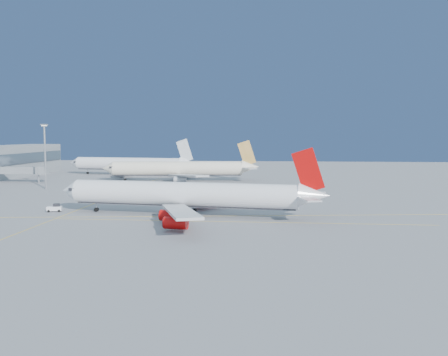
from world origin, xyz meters
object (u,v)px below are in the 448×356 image
Objects in this scene: airliner_etihad at (181,169)px; airliner_virgin at (188,195)px; airliner_third at (131,164)px; pushback_tug at (55,208)px; light_mast at (45,151)px.

airliner_virgin is at bearing -84.67° from airliner_etihad.
airliner_third reaches higher than pushback_tug.
airliner_third is at bearing 130.23° from airliner_etihad.
airliner_etihad reaches higher than pushback_tug.
airliner_third is (-30.98, 29.43, 0.08)m from airliner_etihad.
airliner_third reaches higher than airliner_etihad.
airliner_etihad is 2.84× the size of light_mast.
airliner_third is 119.31m from pushback_tug.
light_mast reaches higher than pushback_tug.
pushback_tug is at bearing -74.97° from airliner_third.
airliner_virgin is 1.03× the size of airliner_third.
airliner_third is 16.44× the size of pushback_tug.
pushback_tug is 61.00m from light_mast.
airliner_etihad is at bearing 109.91° from airliner_virgin.
airliner_etihad is at bearing 63.71° from pushback_tug.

